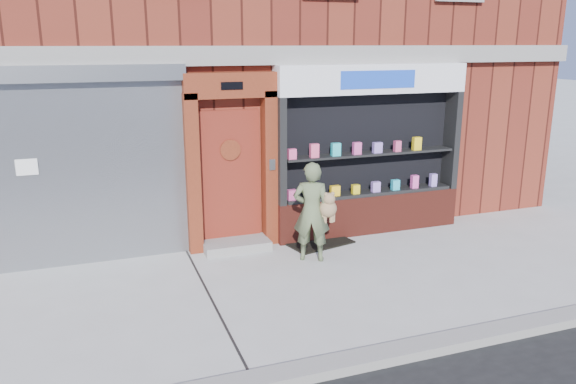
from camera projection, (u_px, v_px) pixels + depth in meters
name	position (u px, v px, depth m)	size (l,w,h in m)	color
ground	(317.00, 282.00, 8.09)	(80.00, 80.00, 0.00)	#9E9E99
curb	(393.00, 354.00, 6.12)	(60.00, 0.30, 0.12)	gray
building	(216.00, 12.00, 12.51)	(12.00, 8.16, 8.00)	maroon
shutter_bay	(84.00, 155.00, 8.42)	(3.10, 0.30, 3.04)	gray
red_door_bay	(232.00, 162.00, 9.16)	(1.52, 0.58, 2.90)	#5E2010
pharmacy_bay	(369.00, 158.00, 9.96)	(3.50, 0.41, 3.00)	maroon
woman	(313.00, 211.00, 8.75)	(0.73, 0.60, 1.59)	#556240
doormat	(317.00, 242.00, 9.71)	(1.09, 0.76, 0.03)	black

